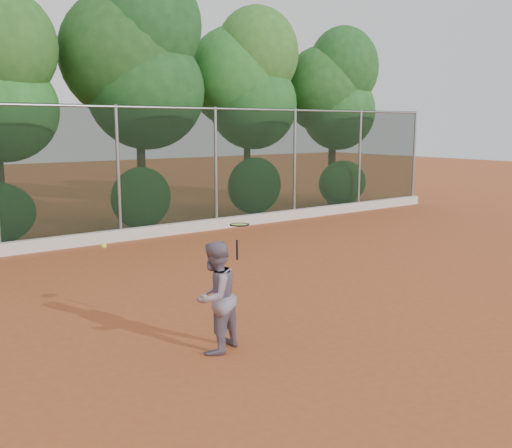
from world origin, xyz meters
TOP-DOWN VIEW (x-y plane):
  - ground at (0.00, 0.00)m, footprint 80.00×80.00m
  - concrete_curb at (0.00, 6.82)m, footprint 24.00×0.20m
  - tennis_player at (-2.07, -0.88)m, footprint 0.90×0.81m
  - chainlink_fence at (-0.00, 7.00)m, footprint 24.09×0.09m
  - foliage_backdrop at (-0.55, 8.98)m, footprint 23.70×3.63m
  - tennis_racket at (-1.70, -0.92)m, footprint 0.35×0.35m
  - tennis_ball_in_flight at (-3.53, -0.82)m, footprint 0.06×0.06m

SIDE VIEW (x-z plane):
  - ground at x=0.00m, z-range 0.00..0.00m
  - concrete_curb at x=0.00m, z-range 0.00..0.30m
  - tennis_player at x=-2.07m, z-range 0.00..1.50m
  - tennis_ball_in_flight at x=-3.53m, z-range 1.58..1.64m
  - tennis_racket at x=-1.70m, z-range 1.39..1.90m
  - chainlink_fence at x=0.00m, z-range 0.11..3.61m
  - foliage_backdrop at x=-0.55m, z-range 0.63..8.18m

